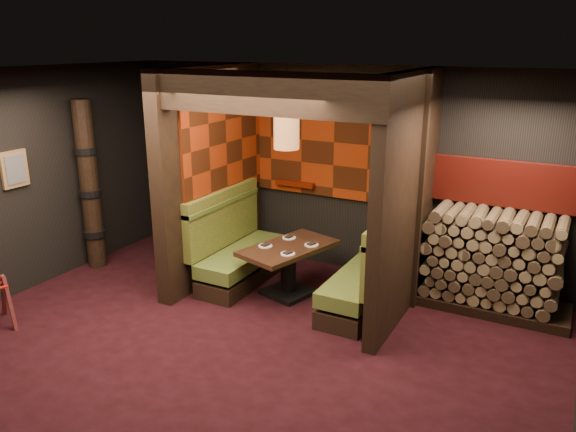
% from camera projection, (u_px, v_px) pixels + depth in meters
% --- Properties ---
extents(floor, '(6.50, 5.50, 0.02)m').
position_uv_depth(floor, '(230.00, 353.00, 5.93)').
color(floor, black).
rests_on(floor, ground).
extents(ceiling, '(6.50, 5.50, 0.02)m').
position_uv_depth(ceiling, '(220.00, 74.00, 5.07)').
color(ceiling, black).
rests_on(ceiling, ground).
extents(wall_back, '(6.50, 0.02, 2.85)m').
position_uv_depth(wall_back, '(337.00, 170.00, 7.82)').
color(wall_back, black).
rests_on(wall_back, ground).
extents(wall_left, '(0.02, 5.50, 2.85)m').
position_uv_depth(wall_left, '(7.00, 186.00, 6.96)').
color(wall_left, black).
rests_on(wall_left, ground).
extents(partition_left, '(0.20, 2.20, 2.85)m').
position_uv_depth(partition_left, '(211.00, 175.00, 7.49)').
color(partition_left, black).
rests_on(partition_left, floor).
extents(partition_right, '(0.15, 2.10, 2.85)m').
position_uv_depth(partition_right, '(406.00, 200.00, 6.35)').
color(partition_right, black).
rests_on(partition_right, floor).
extents(header_beam, '(2.85, 0.18, 0.44)m').
position_uv_depth(header_beam, '(258.00, 93.00, 5.74)').
color(header_beam, black).
rests_on(header_beam, partition_left).
extents(tapa_back_panel, '(2.40, 0.06, 1.55)m').
position_uv_depth(tapa_back_panel, '(335.00, 142.00, 7.67)').
color(tapa_back_panel, maroon).
rests_on(tapa_back_panel, wall_back).
extents(tapa_side_panel, '(0.04, 1.85, 1.45)m').
position_uv_depth(tapa_side_panel, '(225.00, 143.00, 7.46)').
color(tapa_side_panel, maroon).
rests_on(tapa_side_panel, partition_left).
extents(lacquer_shelf, '(0.60, 0.12, 0.07)m').
position_uv_depth(lacquer_shelf, '(295.00, 184.00, 8.07)').
color(lacquer_shelf, '#571204').
rests_on(lacquer_shelf, wall_back).
extents(booth_bench_left, '(0.68, 1.60, 1.14)m').
position_uv_depth(booth_bench_left, '(238.00, 252.00, 7.62)').
color(booth_bench_left, black).
rests_on(booth_bench_left, floor).
extents(booth_bench_right, '(0.68, 1.60, 1.14)m').
position_uv_depth(booth_bench_right, '(370.00, 278.00, 6.77)').
color(booth_bench_right, black).
rests_on(booth_bench_right, floor).
extents(dining_table, '(1.00, 1.40, 0.66)m').
position_uv_depth(dining_table, '(288.00, 263.00, 7.16)').
color(dining_table, black).
rests_on(dining_table, floor).
extents(place_settings, '(0.68, 0.70, 0.03)m').
position_uv_depth(place_settings, '(288.00, 245.00, 7.09)').
color(place_settings, white).
rests_on(place_settings, dining_table).
extents(pendant_lamp, '(0.30, 0.30, 0.94)m').
position_uv_depth(pendant_lamp, '(287.00, 130.00, 6.61)').
color(pendant_lamp, '#A66433').
rests_on(pendant_lamp, ceiling).
extents(framed_picture, '(0.05, 0.36, 0.46)m').
position_uv_depth(framed_picture, '(15.00, 169.00, 6.97)').
color(framed_picture, olive).
rests_on(framed_picture, wall_left).
extents(totem_column, '(0.31, 0.31, 2.40)m').
position_uv_depth(totem_column, '(90.00, 187.00, 7.86)').
color(totem_column, black).
rests_on(totem_column, floor).
extents(firewood_stack, '(1.73, 0.70, 1.22)m').
position_uv_depth(firewood_stack, '(498.00, 263.00, 6.69)').
color(firewood_stack, black).
rests_on(firewood_stack, floor).
extents(mosaic_header, '(1.83, 0.10, 0.56)m').
position_uv_depth(mosaic_header, '(511.00, 184.00, 6.70)').
color(mosaic_header, maroon).
rests_on(mosaic_header, wall_back).
extents(bay_front_post, '(0.08, 0.08, 2.85)m').
position_uv_depth(bay_front_post, '(420.00, 195.00, 6.52)').
color(bay_front_post, black).
rests_on(bay_front_post, floor).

